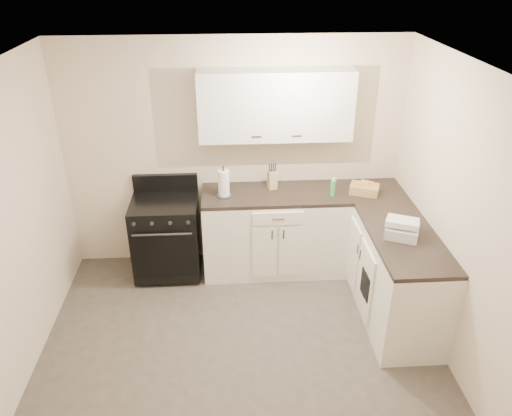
{
  "coord_description": "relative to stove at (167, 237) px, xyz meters",
  "views": [
    {
      "loc": [
        -0.08,
        -3.21,
        3.24
      ],
      "look_at": [
        0.18,
        0.85,
        1.11
      ],
      "focal_mm": 35.0,
      "sensor_mm": 36.0,
      "label": 1
    }
  ],
  "objects": [
    {
      "name": "base_cabinets_right",
      "position": [
        2.25,
        -0.63,
        -0.01
      ],
      "size": [
        0.6,
        1.9,
        0.9
      ],
      "primitive_type": "cube",
      "color": "white",
      "rests_on": "floor"
    },
    {
      "name": "upper_cabinets",
      "position": [
        1.18,
        0.18,
        1.38
      ],
      "size": [
        1.55,
        0.3,
        0.7
      ],
      "primitive_type": "cube",
      "color": "silver",
      "rests_on": "wall_back"
    },
    {
      "name": "knife_block",
      "position": [
        1.15,
        0.13,
        0.58
      ],
      "size": [
        0.11,
        0.1,
        0.2
      ],
      "primitive_type": "cube",
      "rotation": [
        0.0,
        0.0,
        0.3
      ],
      "color": "tan",
      "rests_on": "countertop_back"
    },
    {
      "name": "floor",
      "position": [
        0.75,
        -1.48,
        -0.46
      ],
      "size": [
        3.6,
        3.6,
        0.0
      ],
      "primitive_type": "plane",
      "color": "#473F38",
      "rests_on": "ground"
    },
    {
      "name": "oven_mitt_near",
      "position": [
        1.93,
        -1.03,
        -0.0
      ],
      "size": [
        0.02,
        0.15,
        0.25
      ],
      "primitive_type": "cube",
      "color": "black",
      "rests_on": "base_cabinets_right"
    },
    {
      "name": "wicker_basket",
      "position": [
        2.1,
        -0.05,
        0.53
      ],
      "size": [
        0.34,
        0.29,
        0.1
      ],
      "primitive_type": "cube",
      "rotation": [
        0.0,
        0.0,
        -0.39
      ],
      "color": "tan",
      "rests_on": "countertop_right"
    },
    {
      "name": "wall_back",
      "position": [
        0.75,
        0.32,
        0.79
      ],
      "size": [
        3.6,
        0.0,
        3.6
      ],
      "primitive_type": "plane",
      "rotation": [
        1.57,
        0.0,
        0.0
      ],
      "color": "beige",
      "rests_on": "ground"
    },
    {
      "name": "stove",
      "position": [
        0.0,
        0.0,
        0.0
      ],
      "size": [
        0.7,
        0.6,
        0.84
      ],
      "primitive_type": "cube",
      "color": "black",
      "rests_on": "floor"
    },
    {
      "name": "base_cabinets_back",
      "position": [
        1.18,
        0.02,
        -0.01
      ],
      "size": [
        1.55,
        0.6,
        0.9
      ],
      "primitive_type": "cube",
      "color": "white",
      "rests_on": "floor"
    },
    {
      "name": "glass_jar",
      "position": [
        2.24,
        -0.83,
        0.55
      ],
      "size": [
        0.1,
        0.1,
        0.13
      ],
      "primitive_type": "cylinder",
      "rotation": [
        0.0,
        0.0,
        -0.38
      ],
      "color": "silver",
      "rests_on": "countertop_right"
    },
    {
      "name": "soap_bottle",
      "position": [
        1.76,
        -0.07,
        0.57
      ],
      "size": [
        0.06,
        0.06,
        0.17
      ],
      "primitive_type": "cylinder",
      "rotation": [
        0.0,
        0.0,
        -0.14
      ],
      "color": "green",
      "rests_on": "countertop_back"
    },
    {
      "name": "countertop_right",
      "position": [
        2.25,
        -0.63,
        0.46
      ],
      "size": [
        0.6,
        1.9,
        0.04
      ],
      "primitive_type": "cube",
      "color": "black",
      "rests_on": "base_cabinets_right"
    },
    {
      "name": "paper_towel",
      "position": [
        0.63,
        -0.01,
        0.62
      ],
      "size": [
        0.15,
        0.15,
        0.29
      ],
      "primitive_type": "cylinder",
      "rotation": [
        0.0,
        0.0,
        -0.39
      ],
      "color": "white",
      "rests_on": "countertop_back"
    },
    {
      "name": "countertop_grill",
      "position": [
        2.22,
        -0.93,
        0.53
      ],
      "size": [
        0.36,
        0.35,
        0.1
      ],
      "primitive_type": "cube",
      "rotation": [
        0.0,
        0.0,
        -0.42
      ],
      "color": "white",
      "rests_on": "countertop_right"
    },
    {
      "name": "ceiling",
      "position": [
        0.75,
        -1.48,
        2.04
      ],
      "size": [
        3.6,
        3.6,
        0.0
      ],
      "primitive_type": "plane",
      "color": "white",
      "rests_on": "wall_back"
    },
    {
      "name": "oven_mitt_far",
      "position": [
        1.93,
        -0.93,
        -0.02
      ],
      "size": [
        0.02,
        0.15,
        0.26
      ],
      "primitive_type": "cube",
      "color": "black",
      "rests_on": "base_cabinets_right"
    },
    {
      "name": "countertop_back",
      "position": [
        1.18,
        0.02,
        0.46
      ],
      "size": [
        1.55,
        0.6,
        0.04
      ],
      "primitive_type": "cube",
      "color": "black",
      "rests_on": "base_cabinets_back"
    },
    {
      "name": "wall_right",
      "position": [
        2.55,
        -1.48,
        0.79
      ],
      "size": [
        0.0,
        3.6,
        3.6
      ],
      "primitive_type": "plane",
      "rotation": [
        1.57,
        0.0,
        -1.57
      ],
      "color": "beige",
      "rests_on": "ground"
    }
  ]
}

